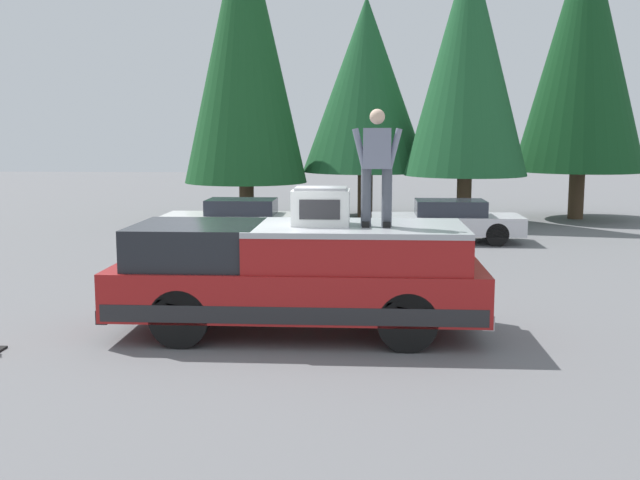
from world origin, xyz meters
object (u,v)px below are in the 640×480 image
Objects in this scene: parked_car_white at (239,220)px; parked_car_silver at (447,221)px; pickup_truck at (298,276)px; compressor_unit at (321,206)px; person_on_truck_bed at (377,164)px.

parked_car_silver is at bearing -89.21° from parked_car_white.
pickup_truck is 6.60× the size of compressor_unit.
pickup_truck is 1.11m from compressor_unit.
compressor_unit is at bearing 163.39° from parked_car_silver.
parked_car_silver and parked_car_white have the same top height.
parked_car_silver is at bearing -11.93° from person_on_truck_bed.
parked_car_white is at bearing 90.79° from parked_car_silver.
compressor_unit reaches higher than pickup_truck.
parked_car_white is (9.78, 3.69, -1.97)m from person_on_truck_bed.
compressor_unit reaches higher than parked_car_white.
parked_car_silver is 5.77m from parked_car_white.
pickup_truck is at bearing 82.72° from person_on_truck_bed.
parked_car_silver is (9.86, -2.08, -1.97)m from person_on_truck_bed.
pickup_truck reaches higher than parked_car_silver.
pickup_truck is 3.28× the size of person_on_truck_bed.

